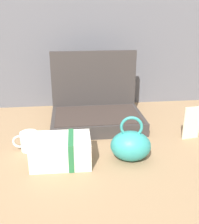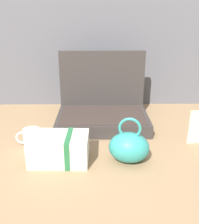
{
  "view_description": "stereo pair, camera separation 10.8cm",
  "coord_description": "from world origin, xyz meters",
  "px_view_note": "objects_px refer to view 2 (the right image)",
  "views": [
    {
      "loc": [
        -0.11,
        -1.02,
        0.55
      ],
      "look_at": [
        0.02,
        -0.02,
        0.17
      ],
      "focal_mm": 42.47,
      "sensor_mm": 36.0,
      "label": 1
    },
    {
      "loc": [
        0.0,
        -1.03,
        0.55
      ],
      "look_at": [
        0.02,
        -0.02,
        0.17
      ],
      "focal_mm": 42.47,
      "sensor_mm": 36.0,
      "label": 2
    }
  ],
  "objects_px": {
    "teal_pouch_handbag": "(128,147)",
    "coffee_mug": "(30,138)",
    "cream_toiletry_bag": "(59,148)",
    "info_card_left": "(197,127)",
    "open_suitcase": "(102,109)"
  },
  "relations": [
    {
      "from": "coffee_mug",
      "to": "info_card_left",
      "type": "relative_size",
      "value": 0.68
    },
    {
      "from": "cream_toiletry_bag",
      "to": "info_card_left",
      "type": "xyz_separation_m",
      "value": [
        0.58,
        0.14,
        0.02
      ]
    },
    {
      "from": "teal_pouch_handbag",
      "to": "info_card_left",
      "type": "distance_m",
      "value": 0.35
    },
    {
      "from": "open_suitcase",
      "to": "teal_pouch_handbag",
      "type": "height_order",
      "value": "open_suitcase"
    },
    {
      "from": "open_suitcase",
      "to": "info_card_left",
      "type": "height_order",
      "value": "open_suitcase"
    },
    {
      "from": "open_suitcase",
      "to": "teal_pouch_handbag",
      "type": "bearing_deg",
      "value": -76.06
    },
    {
      "from": "coffee_mug",
      "to": "cream_toiletry_bag",
      "type": "bearing_deg",
      "value": -40.43
    },
    {
      "from": "teal_pouch_handbag",
      "to": "cream_toiletry_bag",
      "type": "distance_m",
      "value": 0.27
    },
    {
      "from": "coffee_mug",
      "to": "info_card_left",
      "type": "bearing_deg",
      "value": 1.82
    },
    {
      "from": "teal_pouch_handbag",
      "to": "info_card_left",
      "type": "xyz_separation_m",
      "value": [
        0.32,
        0.15,
        0.01
      ]
    },
    {
      "from": "info_card_left",
      "to": "teal_pouch_handbag",
      "type": "bearing_deg",
      "value": -162.27
    },
    {
      "from": "info_card_left",
      "to": "cream_toiletry_bag",
      "type": "bearing_deg",
      "value": -173.65
    },
    {
      "from": "teal_pouch_handbag",
      "to": "coffee_mug",
      "type": "bearing_deg",
      "value": 162.84
    },
    {
      "from": "cream_toiletry_bag",
      "to": "coffee_mug",
      "type": "distance_m",
      "value": 0.19
    },
    {
      "from": "open_suitcase",
      "to": "info_card_left",
      "type": "relative_size",
      "value": 2.94
    }
  ]
}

